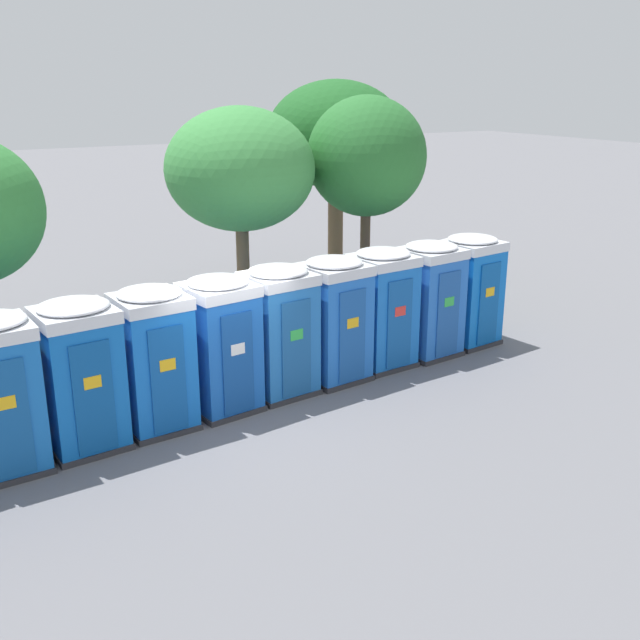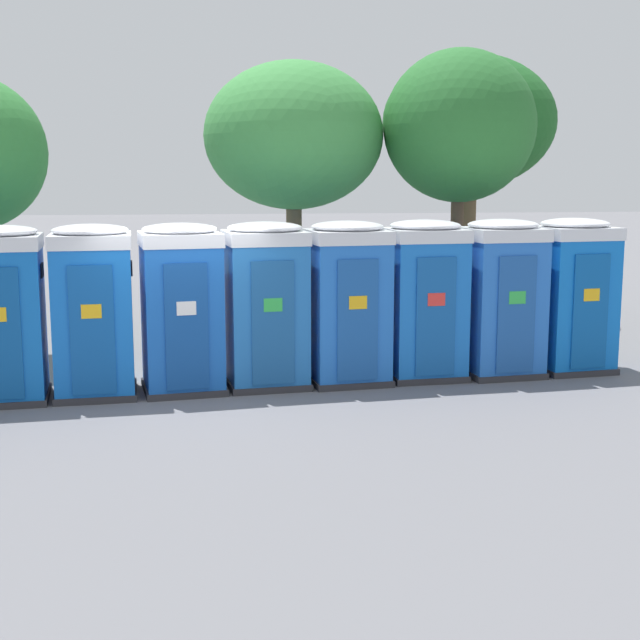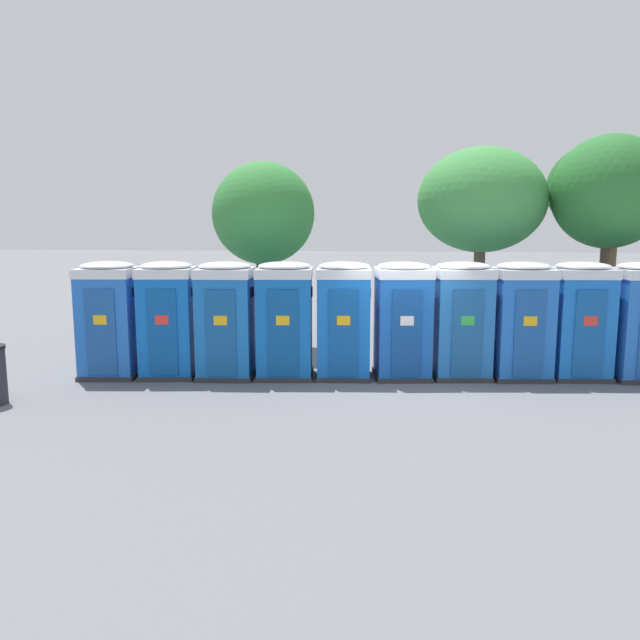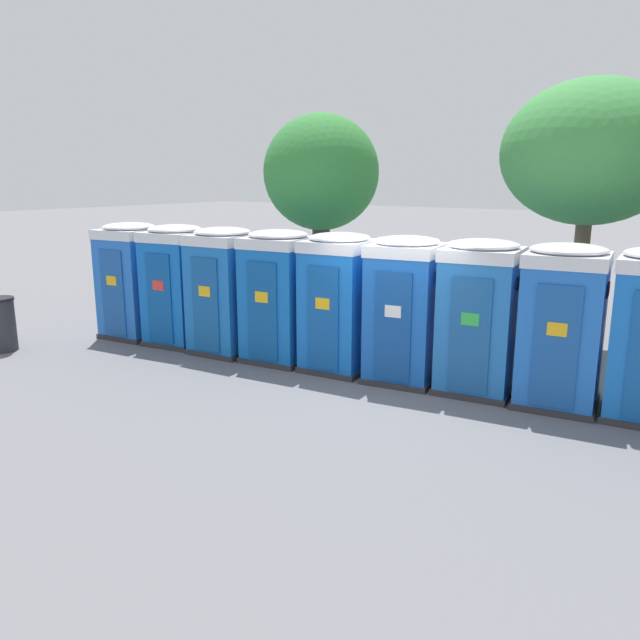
{
  "view_description": "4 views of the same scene",
  "coord_description": "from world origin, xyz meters",
  "px_view_note": "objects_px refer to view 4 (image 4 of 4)",
  "views": [
    {
      "loc": [
        -4.8,
        -11.76,
        5.83
      ],
      "look_at": [
        2.19,
        0.46,
        1.32
      ],
      "focal_mm": 42.0,
      "sensor_mm": 36.0,
      "label": 1
    },
    {
      "loc": [
        0.37,
        -13.12,
        3.26
      ],
      "look_at": [
        2.1,
        0.45,
        1.01
      ],
      "focal_mm": 50.0,
      "sensor_mm": 36.0,
      "label": 2
    },
    {
      "loc": [
        -0.2,
        -13.29,
        3.38
      ],
      "look_at": [
        -1.82,
        0.04,
        1.27
      ],
      "focal_mm": 35.0,
      "sensor_mm": 36.0,
      "label": 3
    },
    {
      "loc": [
        4.77,
        -9.25,
        3.5
      ],
      "look_at": [
        -1.68,
        0.05,
        0.9
      ],
      "focal_mm": 35.0,
      "sensor_mm": 36.0,
      "label": 4
    }
  ],
  "objects_px": {
    "portapotty_7": "(562,326)",
    "street_tree_0": "(321,175)",
    "portapotty_5": "(405,309)",
    "portapotty_4": "(339,302)",
    "portapotty_2": "(224,290)",
    "portapotty_3": "(279,296)",
    "portapotty_6": "(479,316)",
    "portapotty_1": "(177,284)",
    "street_tree_2": "(590,154)",
    "portapotty_0": "(132,280)",
    "trash_can": "(1,324)"
  },
  "relations": [
    {
      "from": "portapotty_6",
      "to": "street_tree_2",
      "type": "xyz_separation_m",
      "value": [
        0.77,
        3.35,
        2.65
      ]
    },
    {
      "from": "portapotty_2",
      "to": "portapotty_5",
      "type": "xyz_separation_m",
      "value": [
        3.83,
        0.43,
        0.0
      ]
    },
    {
      "from": "portapotty_0",
      "to": "portapotty_5",
      "type": "xyz_separation_m",
      "value": [
        6.39,
        0.65,
        0.0
      ]
    },
    {
      "from": "portapotty_4",
      "to": "street_tree_0",
      "type": "relative_size",
      "value": 0.51
    },
    {
      "from": "portapotty_2",
      "to": "street_tree_0",
      "type": "relative_size",
      "value": 0.51
    },
    {
      "from": "street_tree_2",
      "to": "portapotty_3",
      "type": "bearing_deg",
      "value": -140.53
    },
    {
      "from": "portapotty_0",
      "to": "portapotty_2",
      "type": "distance_m",
      "value": 2.57
    },
    {
      "from": "portapotty_0",
      "to": "portapotty_5",
      "type": "distance_m",
      "value": 6.43
    },
    {
      "from": "portapotty_1",
      "to": "street_tree_0",
      "type": "height_order",
      "value": "street_tree_0"
    },
    {
      "from": "portapotty_3",
      "to": "portapotty_7",
      "type": "relative_size",
      "value": 1.0
    },
    {
      "from": "portapotty_1",
      "to": "street_tree_0",
      "type": "xyz_separation_m",
      "value": [
        1.48,
        3.23,
        2.27
      ]
    },
    {
      "from": "street_tree_0",
      "to": "portapotty_1",
      "type": "bearing_deg",
      "value": -114.57
    },
    {
      "from": "portapotty_0",
      "to": "street_tree_0",
      "type": "bearing_deg",
      "value": 50.82
    },
    {
      "from": "portapotty_3",
      "to": "portapotty_6",
      "type": "xyz_separation_m",
      "value": [
        3.83,
        0.44,
        -0.0
      ]
    },
    {
      "from": "portapotty_4",
      "to": "portapotty_0",
      "type": "bearing_deg",
      "value": -174.09
    },
    {
      "from": "portapotty_0",
      "to": "portapotty_4",
      "type": "xyz_separation_m",
      "value": [
        5.11,
        0.53,
        0.0
      ]
    },
    {
      "from": "portapotty_5",
      "to": "trash_can",
      "type": "distance_m",
      "value": 8.28
    },
    {
      "from": "portapotty_1",
      "to": "portapotty_5",
      "type": "bearing_deg",
      "value": 5.59
    },
    {
      "from": "portapotty_2",
      "to": "street_tree_2",
      "type": "xyz_separation_m",
      "value": [
        5.88,
        3.95,
        2.65
      ]
    },
    {
      "from": "portapotty_3",
      "to": "portapotty_4",
      "type": "bearing_deg",
      "value": 6.5
    },
    {
      "from": "portapotty_2",
      "to": "street_tree_0",
      "type": "height_order",
      "value": "street_tree_0"
    },
    {
      "from": "portapotty_4",
      "to": "street_tree_2",
      "type": "bearing_deg",
      "value": 47.62
    },
    {
      "from": "portapotty_5",
      "to": "street_tree_2",
      "type": "relative_size",
      "value": 0.48
    },
    {
      "from": "portapotty_0",
      "to": "portapotty_3",
      "type": "relative_size",
      "value": 1.0
    },
    {
      "from": "portapotty_0",
      "to": "portapotty_2",
      "type": "height_order",
      "value": "same"
    },
    {
      "from": "portapotty_2",
      "to": "portapotty_3",
      "type": "relative_size",
      "value": 1.0
    },
    {
      "from": "portapotty_7",
      "to": "street_tree_0",
      "type": "distance_m",
      "value": 7.05
    },
    {
      "from": "street_tree_0",
      "to": "portapotty_6",
      "type": "bearing_deg",
      "value": -27.47
    },
    {
      "from": "portapotty_2",
      "to": "portapotty_4",
      "type": "xyz_separation_m",
      "value": [
        2.55,
        0.31,
        0.0
      ]
    },
    {
      "from": "portapotty_7",
      "to": "portapotty_4",
      "type": "bearing_deg",
      "value": -174.29
    },
    {
      "from": "portapotty_6",
      "to": "street_tree_2",
      "type": "height_order",
      "value": "street_tree_2"
    },
    {
      "from": "portapotty_6",
      "to": "portapotty_0",
      "type": "bearing_deg",
      "value": -173.86
    },
    {
      "from": "portapotty_4",
      "to": "street_tree_2",
      "type": "xyz_separation_m",
      "value": [
        3.32,
        3.64,
        2.65
      ]
    },
    {
      "from": "portapotty_1",
      "to": "portapotty_6",
      "type": "xyz_separation_m",
      "value": [
        6.39,
        0.68,
        -0.0
      ]
    },
    {
      "from": "portapotty_5",
      "to": "street_tree_0",
      "type": "bearing_deg",
      "value": 143.12
    },
    {
      "from": "portapotty_3",
      "to": "trash_can",
      "type": "distance_m",
      "value": 5.85
    },
    {
      "from": "portapotty_6",
      "to": "trash_can",
      "type": "bearing_deg",
      "value": -160.46
    },
    {
      "from": "portapotty_3",
      "to": "portapotty_6",
      "type": "relative_size",
      "value": 1.0
    },
    {
      "from": "street_tree_0",
      "to": "street_tree_2",
      "type": "height_order",
      "value": "street_tree_2"
    },
    {
      "from": "portapotty_4",
      "to": "portapotty_7",
      "type": "xyz_separation_m",
      "value": [
        3.84,
        0.38,
        -0.0
      ]
    },
    {
      "from": "trash_can",
      "to": "portapotty_0",
      "type": "bearing_deg",
      "value": 61.34
    },
    {
      "from": "portapotty_0",
      "to": "portapotty_6",
      "type": "relative_size",
      "value": 1.0
    },
    {
      "from": "portapotty_2",
      "to": "street_tree_0",
      "type": "xyz_separation_m",
      "value": [
        0.19,
        3.16,
        2.27
      ]
    },
    {
      "from": "portapotty_4",
      "to": "street_tree_2",
      "type": "distance_m",
      "value": 5.6
    },
    {
      "from": "portapotty_6",
      "to": "portapotty_5",
      "type": "bearing_deg",
      "value": -172.14
    },
    {
      "from": "portapotty_5",
      "to": "street_tree_2",
      "type": "height_order",
      "value": "street_tree_2"
    },
    {
      "from": "portapotty_0",
      "to": "street_tree_0",
      "type": "height_order",
      "value": "street_tree_0"
    },
    {
      "from": "portapotty_6",
      "to": "street_tree_2",
      "type": "bearing_deg",
      "value": 77.04
    },
    {
      "from": "portapotty_5",
      "to": "portapotty_7",
      "type": "distance_m",
      "value": 2.57
    },
    {
      "from": "portapotty_3",
      "to": "street_tree_0",
      "type": "relative_size",
      "value": 0.51
    }
  ]
}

